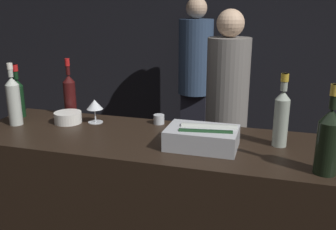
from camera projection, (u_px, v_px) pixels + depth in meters
wall_back_chalkboard at (231, 35)px, 4.09m from camera, size 6.40×0.06×2.80m
ice_bin_with_bottles at (203, 137)px, 1.77m from camera, size 0.33×0.22×0.11m
bowl_white at (68, 117)px, 2.15m from camera, size 0.15×0.15×0.06m
wine_glass at (95, 105)px, 2.13m from camera, size 0.09×0.09×0.14m
candle_votive at (159, 119)px, 2.13m from camera, size 0.06×0.06×0.05m
red_wine_bottle_burgundy at (18, 96)px, 2.24m from camera, size 0.07×0.07×0.32m
rose_wine_bottle at (281, 116)px, 1.76m from camera, size 0.07×0.07×0.35m
white_wine_bottle at (14, 99)px, 2.08m from camera, size 0.07×0.07×0.35m
red_wine_bottle_tall at (70, 94)px, 2.26m from camera, size 0.07×0.07×0.35m
champagne_bottle at (328, 139)px, 1.47m from camera, size 0.09×0.09×0.37m
person_in_hoodie at (195, 76)px, 3.87m from camera, size 0.35×0.35×1.80m
person_blond_tee at (227, 106)px, 2.96m from camera, size 0.33×0.33×1.70m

